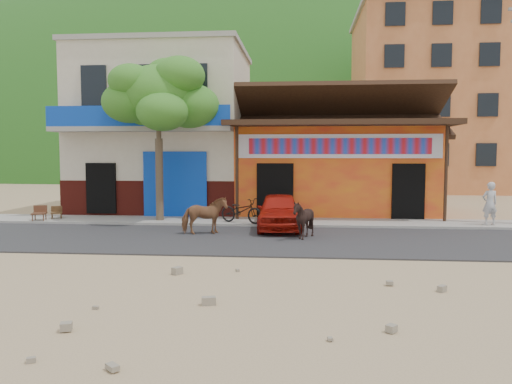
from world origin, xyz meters
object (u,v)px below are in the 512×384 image
cow_dark (303,220)px  scooter (241,210)px  cow_tan (204,216)px  red_car (279,211)px  pedestrian (490,203)px  tree (159,139)px  cafe_chair_right (39,207)px  cafe_chair_left (56,207)px

cow_dark → scooter: bearing=-165.8°
cow_tan → red_car: size_ratio=0.39×
red_car → pedestrian: bearing=5.5°
tree → cafe_chair_right: (-4.40, -0.50, -2.49)m
red_car → cafe_chair_right: red_car is taller
cafe_chair_right → cow_tan: bearing=-32.6°
cafe_chair_left → cafe_chair_right: cafe_chair_right is taller
scooter → cow_dark: bearing=-115.2°
cafe_chair_right → tree: bearing=-8.6°
pedestrian → red_car: bearing=-2.0°
cow_dark → pedestrian: size_ratio=0.78×
tree → scooter: tree is taller
scooter → pedestrian: (8.56, 0.28, 0.30)m
cafe_chair_left → cafe_chair_right: bearing=-144.4°
scooter → cafe_chair_right: cafe_chair_right is taller
cafe_chair_right → red_car: bearing=-20.1°
tree → cafe_chair_right: size_ratio=5.94×
tree → cafe_chair_right: bearing=-173.5°
cafe_chair_left → cow_dark: bearing=-44.0°
cafe_chair_right → scooter: bearing=-15.1°
cow_tan → cafe_chair_right: (-6.58, 2.07, -0.00)m
cow_tan → red_car: (2.29, 1.31, 0.02)m
cow_tan → cow_dark: size_ratio=1.21×
pedestrian → cow_dark: bearing=14.5°
cow_dark → cafe_chair_right: (-9.67, 2.67, 0.01)m
tree → cafe_chair_left: (-4.05, 0.12, -2.57)m
cow_tan → pedestrian: 9.77m
red_car → cafe_chair_right: (-8.87, 0.77, -0.02)m
scooter → cafe_chair_right: size_ratio=1.67×
cow_dark → cafe_chair_right: bearing=-130.3°
red_car → pedestrian: 7.26m
pedestrian → cafe_chair_right: pedestrian is taller
pedestrian → cafe_chair_left: pedestrian is taller
cafe_chair_left → cafe_chair_right: size_ratio=0.85×
cow_dark → red_car: red_car is taller
tree → pedestrian: tree is taller
scooter → tree: bearing=106.5°
cow_dark → scooter: cow_dark is taller
cow_dark → red_car: 2.06m
pedestrian → cafe_chair_right: 16.06m
scooter → pedestrian: size_ratio=1.14×
pedestrian → tree: bearing=-11.4°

